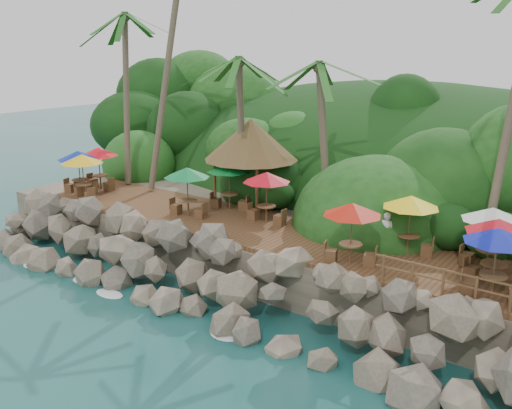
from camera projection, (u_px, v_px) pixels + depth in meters
The scene contains 12 objects.
ground at pixel (169, 318), 22.88m from camera, with size 140.00×140.00×0.00m, color #19514F.
land_base at pixel (351, 205), 35.01m from camera, with size 32.00×25.20×2.10m, color gray.
jungle_hill at pixel (398, 196), 41.12m from camera, with size 44.80×28.00×15.40m, color #143811.
seawall at pixel (201, 276), 24.11m from camera, with size 29.00×4.00×2.30m, color gray, non-canonical shape.
terrace at pixel (256, 229), 26.93m from camera, with size 26.00×5.00×0.20m, color brown.
jungle_foliage at pixel (343, 225), 34.52m from camera, with size 44.00×16.00×12.00m, color #143811, non-canonical shape.
foam_line at pixel (174, 315), 23.10m from camera, with size 25.20×0.80×0.06m.
palms at pixel (304, 7), 25.96m from camera, with size 32.80×6.38×14.68m.
palapa at pixel (251, 139), 29.97m from camera, with size 5.05×5.05×4.60m.
dining_clusters at pixel (260, 186), 25.94m from camera, with size 25.23×5.52×2.51m.
railing at pixel (494, 291), 18.48m from camera, with size 8.30×0.10×1.00m.
waiter at pixel (386, 232), 23.45m from camera, with size 0.63×0.41×1.73m, color white.
Camera 1 is at (15.07, -14.65, 10.74)m, focal length 39.66 mm.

